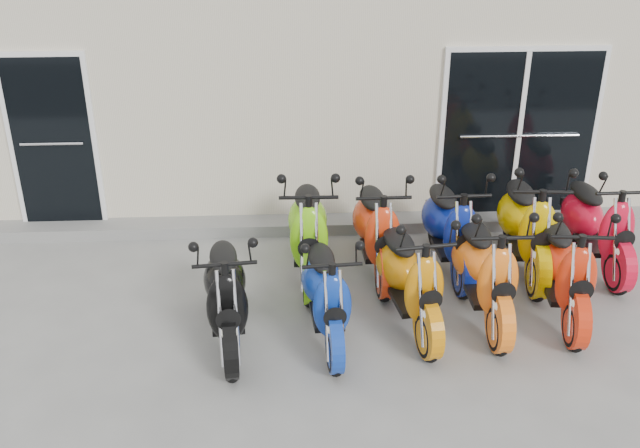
# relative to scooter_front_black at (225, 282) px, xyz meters

# --- Properties ---
(ground) EXTENTS (80.00, 80.00, 0.00)m
(ground) POSITION_rel_scooter_front_black_xyz_m (0.95, 0.44, -0.66)
(ground) COLOR gray
(ground) RESTS_ON ground
(building) EXTENTS (14.00, 6.00, 3.20)m
(building) POSITION_rel_scooter_front_black_xyz_m (0.95, 5.64, 0.94)
(building) COLOR beige
(building) RESTS_ON ground
(front_step) EXTENTS (14.00, 0.40, 0.15)m
(front_step) POSITION_rel_scooter_front_black_xyz_m (0.95, 2.46, -0.58)
(front_step) COLOR gray
(front_step) RESTS_ON ground
(door_left) EXTENTS (1.07, 0.08, 2.22)m
(door_left) POSITION_rel_scooter_front_black_xyz_m (-2.25, 2.61, 0.60)
(door_left) COLOR black
(door_left) RESTS_ON front_step
(door_right) EXTENTS (2.02, 0.08, 2.22)m
(door_right) POSITION_rel_scooter_front_black_xyz_m (3.55, 2.61, 0.60)
(door_right) COLOR black
(door_right) RESTS_ON front_step
(scooter_front_black) EXTENTS (0.84, 1.84, 1.32)m
(scooter_front_black) POSITION_rel_scooter_front_black_xyz_m (0.00, 0.00, 0.00)
(scooter_front_black) COLOR black
(scooter_front_black) RESTS_ON ground
(scooter_front_blue) EXTENTS (0.74, 1.73, 1.25)m
(scooter_front_blue) POSITION_rel_scooter_front_black_xyz_m (0.96, 0.01, -0.03)
(scooter_front_blue) COLOR #10349E
(scooter_front_blue) RESTS_ON ground
(scooter_front_orange_a) EXTENTS (0.90, 1.88, 1.34)m
(scooter_front_orange_a) POSITION_rel_scooter_front_black_xyz_m (1.80, 0.21, 0.01)
(scooter_front_orange_a) COLOR orange
(scooter_front_orange_a) RESTS_ON ground
(scooter_front_orange_b) EXTENTS (0.68, 1.86, 1.38)m
(scooter_front_orange_b) POSITION_rel_scooter_front_black_xyz_m (2.57, 0.30, 0.03)
(scooter_front_orange_b) COLOR orange
(scooter_front_orange_b) RESTS_ON ground
(scooter_front_red) EXTENTS (0.87, 1.90, 1.35)m
(scooter_front_red) POSITION_rel_scooter_front_black_xyz_m (3.38, 0.31, 0.02)
(scooter_front_red) COLOR red
(scooter_front_red) RESTS_ON ground
(scooter_back_green) EXTENTS (0.74, 1.94, 1.42)m
(scooter_back_green) POSITION_rel_scooter_front_black_xyz_m (0.83, 1.27, 0.05)
(scooter_back_green) COLOR #74D110
(scooter_back_green) RESTS_ON ground
(scooter_back_red) EXTENTS (0.70, 1.86, 1.36)m
(scooter_back_red) POSITION_rel_scooter_front_black_xyz_m (1.60, 1.31, 0.02)
(scooter_back_red) COLOR red
(scooter_back_red) RESTS_ON ground
(scooter_back_blue) EXTENTS (0.73, 1.87, 1.36)m
(scooter_back_blue) POSITION_rel_scooter_front_black_xyz_m (2.44, 1.31, 0.02)
(scooter_back_blue) COLOR navy
(scooter_back_blue) RESTS_ON ground
(scooter_back_yellow) EXTENTS (0.88, 2.00, 1.44)m
(scooter_back_yellow) POSITION_rel_scooter_front_black_xyz_m (3.31, 1.26, 0.06)
(scooter_back_yellow) COLOR #D2A600
(scooter_back_yellow) RESTS_ON ground
(scooter_back_extra) EXTENTS (0.70, 1.86, 1.36)m
(scooter_back_extra) POSITION_rel_scooter_front_black_xyz_m (4.16, 1.31, 0.02)
(scooter_back_extra) COLOR red
(scooter_back_extra) RESTS_ON ground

